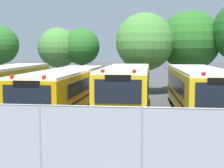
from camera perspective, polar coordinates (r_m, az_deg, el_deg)
ground_plane at (r=18.19m, az=-2.87°, el=-4.98°), size 160.00×160.00×0.00m
school_bus_0 at (r=19.56m, az=-19.29°, el=-0.36°), size 2.61×10.98×2.68m
school_bus_1 at (r=18.57m, az=-8.23°, el=-0.67°), size 2.77×11.72×2.51m
school_bus_2 at (r=17.53m, az=2.64°, el=-0.68°), size 2.53×9.27×2.72m
school_bus_3 at (r=17.87m, az=15.41°, el=-0.85°), size 2.79×10.24×2.66m
tree_1 at (r=28.45m, az=-9.84°, el=6.54°), size 3.56×3.56×5.55m
tree_2 at (r=28.10m, az=-5.40°, el=6.79°), size 3.22×3.22×5.48m
tree_3 at (r=25.46m, az=6.17°, el=7.86°), size 4.65×4.65×6.54m
tree_4 at (r=27.41m, az=14.25°, el=7.58°), size 5.09×5.09×6.88m
chainlink_fence at (r=9.33m, az=-12.89°, el=-9.34°), size 17.44×0.07×1.97m
traffic_cone at (r=10.86m, az=19.74°, el=-11.64°), size 0.36×0.36×0.47m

